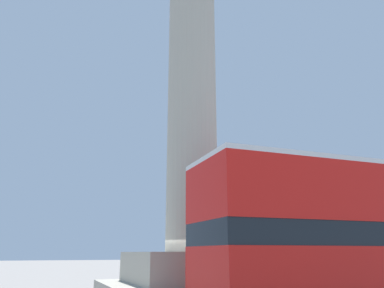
{
  "coord_description": "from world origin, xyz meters",
  "views": [
    {
      "loc": [
        -5.2,
        -13.04,
        2.08
      ],
      "look_at": [
        0.0,
        0.0,
        6.16
      ],
      "focal_mm": 35.0,
      "sensor_mm": 36.0,
      "label": 1
    }
  ],
  "objects": [
    {
      "name": "equestrian_statue",
      "position": [
        8.78,
        5.03,
        1.74
      ],
      "size": [
        4.53,
        3.96,
        6.18
      ],
      "rotation": [
        0.0,
        0.0,
        0.4
      ],
      "color": "#A39E8E",
      "rests_on": "ground_plane"
    },
    {
      "name": "bus_b",
      "position": [
        3.32,
        -5.22,
        2.37
      ],
      "size": [
        10.18,
        3.03,
        4.29
      ],
      "rotation": [
        0.0,
        0.0,
        -0.03
      ],
      "color": "red",
      "rests_on": "ground_plane"
    },
    {
      "name": "monument_column",
      "position": [
        0.0,
        0.0,
        5.7
      ],
      "size": [
        5.97,
        5.97,
        18.25
      ],
      "color": "#A39E8E",
      "rests_on": "ground_plane"
    },
    {
      "name": "street_lamp",
      "position": [
        3.52,
        -1.99,
        2.68
      ],
      "size": [
        0.4,
        0.4,
        4.92
      ],
      "color": "black",
      "rests_on": "ground_plane"
    }
  ]
}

